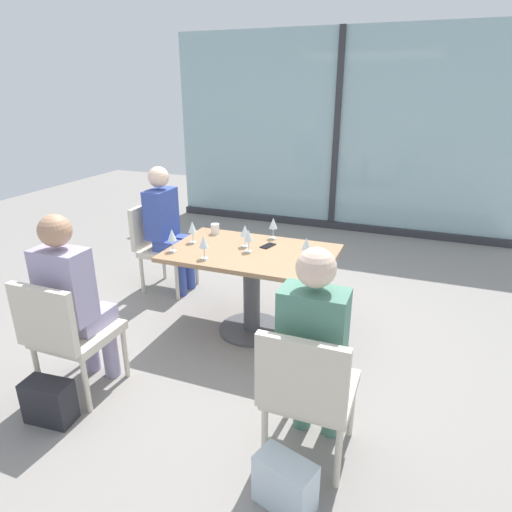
# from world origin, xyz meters

# --- Properties ---
(ground_plane) EXTENTS (12.00, 12.00, 0.00)m
(ground_plane) POSITION_xyz_m (0.00, 0.00, 0.00)
(ground_plane) COLOR gray
(window_wall_backdrop) EXTENTS (4.82, 0.10, 2.70)m
(window_wall_backdrop) POSITION_xyz_m (0.00, 3.20, 1.21)
(window_wall_backdrop) COLOR #96B7BC
(window_wall_backdrop) RESTS_ON ground_plane
(dining_table_main) EXTENTS (1.33, 0.85, 0.73)m
(dining_table_main) POSITION_xyz_m (0.00, 0.00, 0.55)
(dining_table_main) COLOR #997551
(dining_table_main) RESTS_ON ground_plane
(chair_front_left) EXTENTS (0.46, 0.50, 0.87)m
(chair_front_left) POSITION_xyz_m (-0.80, -1.22, 0.50)
(chair_front_left) COLOR beige
(chair_front_left) RESTS_ON ground_plane
(chair_front_right) EXTENTS (0.46, 0.50, 0.87)m
(chair_front_right) POSITION_xyz_m (0.80, -1.22, 0.50)
(chair_front_right) COLOR beige
(chair_front_right) RESTS_ON ground_plane
(chair_far_left) EXTENTS (0.50, 0.46, 0.87)m
(chair_far_left) POSITION_xyz_m (-1.19, 0.48, 0.50)
(chair_far_left) COLOR beige
(chair_far_left) RESTS_ON ground_plane
(person_front_left) EXTENTS (0.34, 0.39, 1.26)m
(person_front_left) POSITION_xyz_m (-0.80, -1.12, 0.70)
(person_front_left) COLOR #9E93B7
(person_front_left) RESTS_ON ground_plane
(person_front_right) EXTENTS (0.34, 0.39, 1.26)m
(person_front_right) POSITION_xyz_m (0.80, -1.12, 0.70)
(person_front_right) COLOR #4C7F6B
(person_front_right) RESTS_ON ground_plane
(person_far_left) EXTENTS (0.39, 0.34, 1.26)m
(person_far_left) POSITION_xyz_m (-1.08, 0.48, 0.70)
(person_far_left) COLOR #384C9E
(person_far_left) RESTS_ON ground_plane
(wine_glass_0) EXTENTS (0.07, 0.07, 0.18)m
(wine_glass_0) POSITION_xyz_m (0.46, -0.05, 0.86)
(wine_glass_0) COLOR silver
(wine_glass_0) RESTS_ON dining_table_main
(wine_glass_1) EXTENTS (0.07, 0.07, 0.18)m
(wine_glass_1) POSITION_xyz_m (0.06, 0.36, 0.86)
(wine_glass_1) COLOR silver
(wine_glass_1) RESTS_ON dining_table_main
(wine_glass_2) EXTENTS (0.07, 0.07, 0.18)m
(wine_glass_2) POSITION_xyz_m (-0.28, -0.29, 0.86)
(wine_glass_2) COLOR silver
(wine_glass_2) RESTS_ON dining_table_main
(wine_glass_3) EXTENTS (0.07, 0.07, 0.18)m
(wine_glass_3) POSITION_xyz_m (-0.54, 0.01, 0.86)
(wine_glass_3) COLOR silver
(wine_glass_3) RESTS_ON dining_table_main
(wine_glass_4) EXTENTS (0.07, 0.07, 0.18)m
(wine_glass_4) POSITION_xyz_m (-0.09, 0.08, 0.86)
(wine_glass_4) COLOR silver
(wine_glass_4) RESTS_ON dining_table_main
(wine_glass_5) EXTENTS (0.07, 0.07, 0.18)m
(wine_glass_5) POSITION_xyz_m (-0.59, -0.23, 0.86)
(wine_glass_5) COLOR silver
(wine_glass_5) RESTS_ON dining_table_main
(wine_glass_6) EXTENTS (0.07, 0.07, 0.18)m
(wine_glass_6) POSITION_xyz_m (-0.02, -0.02, 0.86)
(wine_glass_6) COLOR silver
(wine_glass_6) RESTS_ON dining_table_main
(coffee_cup) EXTENTS (0.08, 0.08, 0.09)m
(coffee_cup) POSITION_xyz_m (-0.47, 0.30, 0.78)
(coffee_cup) COLOR white
(coffee_cup) RESTS_ON dining_table_main
(cell_phone_on_table) EXTENTS (0.11, 0.16, 0.01)m
(cell_phone_on_table) POSITION_xyz_m (0.09, 0.15, 0.73)
(cell_phone_on_table) COLOR black
(cell_phone_on_table) RESTS_ON dining_table_main
(handbag_0) EXTENTS (0.31, 0.19, 0.28)m
(handbag_0) POSITION_xyz_m (-0.77, -1.48, 0.14)
(handbag_0) COLOR #232328
(handbag_0) RESTS_ON ground_plane
(handbag_1) EXTENTS (0.33, 0.24, 0.28)m
(handbag_1) POSITION_xyz_m (0.78, -1.53, 0.14)
(handbag_1) COLOR silver
(handbag_1) RESTS_ON ground_plane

